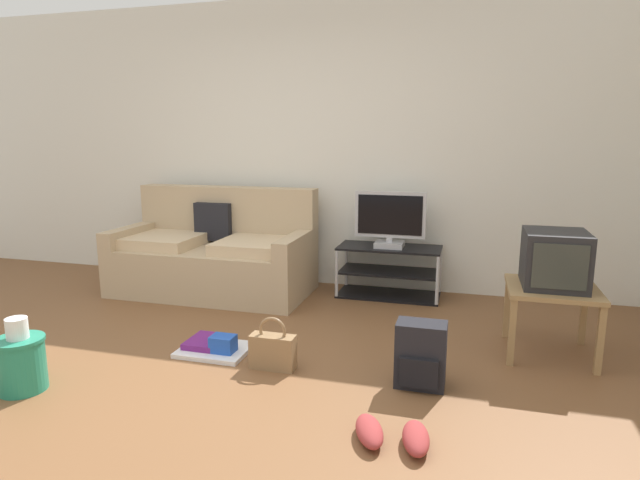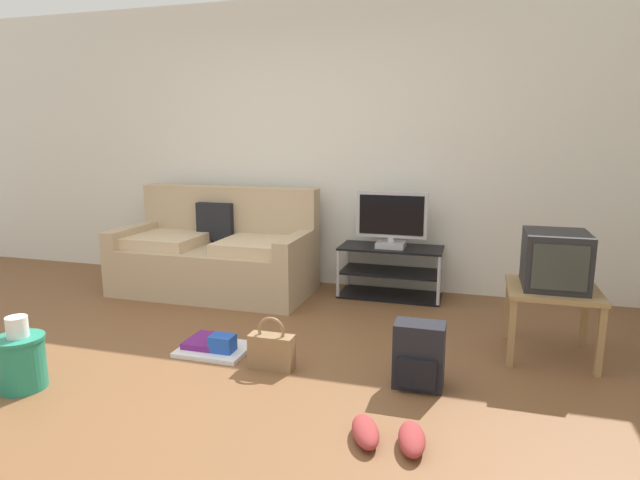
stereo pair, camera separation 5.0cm
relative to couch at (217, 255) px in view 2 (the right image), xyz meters
name	(u,v)px [view 2 (the right image)]	position (x,y,z in m)	size (l,w,h in m)	color
ground_plane	(189,391)	(0.78, -1.87, -0.35)	(9.00, 9.80, 0.02)	brown
wall_back	(314,145)	(0.78, 0.58, 1.01)	(9.00, 0.10, 2.70)	silver
couch	(217,255)	(0.00, 0.00, 0.00)	(1.79, 0.90, 0.96)	tan
tv_stand	(390,272)	(1.59, 0.27, -0.11)	(0.92, 0.42, 0.46)	black
flat_tv	(391,220)	(1.59, 0.25, 0.36)	(0.63, 0.22, 0.50)	#B2B2B7
side_table	(552,298)	(2.82, -0.76, 0.06)	(0.56, 0.56, 0.47)	#9E7A4C
crt_tv	(555,260)	(2.82, -0.74, 0.31)	(0.39, 0.44, 0.36)	#232326
backpack	(419,356)	(2.04, -1.45, -0.16)	(0.29, 0.25, 0.39)	black
handbag	(272,350)	(1.13, -1.46, -0.22)	(0.28, 0.11, 0.34)	olive
cleaning_bucket	(21,358)	(-0.16, -2.13, -0.16)	(0.28, 0.28, 0.43)	#238466
sneakers_pair	(388,435)	(1.97, -2.09, -0.30)	(0.42, 0.31, 0.09)	#993333
floor_tray	(214,346)	(0.65, -1.33, -0.31)	(0.46, 0.36, 0.14)	silver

